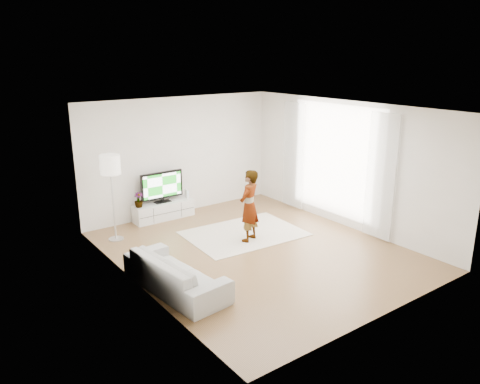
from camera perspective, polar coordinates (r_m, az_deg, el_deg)
floor at (r=9.35m, az=2.05°, el=-7.14°), size 6.00×6.00×0.00m
ceiling at (r=8.62m, az=2.24°, el=10.17°), size 6.00×6.00×0.00m
wall_left at (r=7.65m, az=-12.73°, el=-1.79°), size 0.02×6.00×2.80m
wall_right at (r=10.57m, az=12.85°, el=3.25°), size 0.02×6.00×2.80m
wall_back at (r=11.32m, az=-7.34°, el=4.39°), size 5.00×0.02×2.80m
wall_front at (r=6.90m, az=17.80°, el=-4.20°), size 5.00×0.02×2.80m
window at (r=10.74m, az=11.60°, el=3.81°), size 0.01×2.60×2.50m
curtain_near at (r=9.90m, az=16.78°, el=1.77°), size 0.04×0.70×2.60m
curtain_far at (r=11.60m, az=6.56°, el=4.46°), size 0.04×0.70×2.60m
media_console at (r=11.16m, az=-9.29°, el=-2.25°), size 1.44×0.41×0.41m
television at (r=11.01m, az=-9.50°, el=0.74°), size 1.05×0.21×0.73m
game_console at (r=11.35m, az=-6.53°, el=-0.18°), size 0.07×0.16×0.21m
potted_plant at (r=10.80m, az=-12.27°, el=-0.95°), size 0.24×0.24×0.35m
rug at (r=10.18m, az=0.51°, el=-5.08°), size 2.53×1.89×0.01m
player at (r=9.56m, az=1.13°, el=-1.69°), size 0.65×0.56×1.50m
sofa at (r=7.85m, az=-7.84°, el=-9.72°), size 1.00×2.12×0.60m
floor_lamp at (r=9.76m, az=-15.52°, el=2.78°), size 0.40×0.40×1.81m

